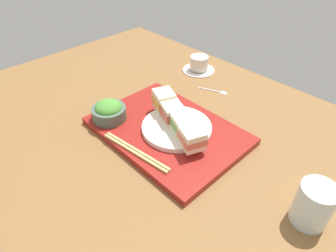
% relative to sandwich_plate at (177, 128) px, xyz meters
% --- Properties ---
extents(ground_plane, '(1.40, 1.00, 0.03)m').
position_rel_sandwich_plate_xyz_m(ground_plane, '(-0.07, -0.01, -0.04)').
color(ground_plane, brown).
extents(serving_tray, '(0.43, 0.31, 0.02)m').
position_rel_sandwich_plate_xyz_m(serving_tray, '(-0.02, -0.01, -0.02)').
color(serving_tray, maroon).
rests_on(serving_tray, ground_plane).
extents(sandwich_plate, '(0.20, 0.20, 0.01)m').
position_rel_sandwich_plate_xyz_m(sandwich_plate, '(0.00, 0.00, 0.00)').
color(sandwich_plate, white).
rests_on(sandwich_plate, serving_tray).
extents(sandwich_nearmost, '(0.08, 0.08, 0.06)m').
position_rel_sandwich_plate_xyz_m(sandwich_nearmost, '(-0.09, 0.03, 0.04)').
color(sandwich_nearmost, '#EFE5C1').
rests_on(sandwich_nearmost, sandwich_plate).
extents(sandwich_inner_near, '(0.08, 0.08, 0.05)m').
position_rel_sandwich_plate_xyz_m(sandwich_inner_near, '(-0.03, 0.01, 0.03)').
color(sandwich_inner_near, beige).
rests_on(sandwich_inner_near, sandwich_plate).
extents(sandwich_inner_far, '(0.08, 0.08, 0.05)m').
position_rel_sandwich_plate_xyz_m(sandwich_inner_far, '(0.03, -0.01, 0.03)').
color(sandwich_inner_far, '#EFE5C1').
rests_on(sandwich_inner_far, sandwich_plate).
extents(sandwich_farmost, '(0.08, 0.08, 0.05)m').
position_rel_sandwich_plate_xyz_m(sandwich_farmost, '(0.09, -0.03, 0.03)').
color(sandwich_farmost, '#EFE5C1').
rests_on(sandwich_farmost, sandwich_plate).
extents(salad_bowl, '(0.10, 0.10, 0.06)m').
position_rel_sandwich_plate_xyz_m(salad_bowl, '(-0.18, -0.11, 0.02)').
color(salad_bowl, '#4C6051').
rests_on(salad_bowl, serving_tray).
extents(chopsticks_pair, '(0.22, 0.04, 0.01)m').
position_rel_sandwich_plate_xyz_m(chopsticks_pair, '(-0.01, -0.15, -0.00)').
color(chopsticks_pair, tan).
rests_on(chopsticks_pair, serving_tray).
extents(coffee_cup, '(0.13, 0.13, 0.06)m').
position_rel_sandwich_plate_xyz_m(coffee_cup, '(-0.22, 0.35, -0.00)').
color(coffee_cup, silver).
rests_on(coffee_cup, ground_plane).
extents(drinking_glass, '(0.08, 0.08, 0.10)m').
position_rel_sandwich_plate_xyz_m(drinking_glass, '(0.39, 0.00, 0.02)').
color(drinking_glass, silver).
rests_on(drinking_glass, ground_plane).
extents(teaspoon, '(0.10, 0.05, 0.01)m').
position_rel_sandwich_plate_xyz_m(teaspoon, '(-0.06, 0.28, -0.02)').
color(teaspoon, silver).
rests_on(teaspoon, ground_plane).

